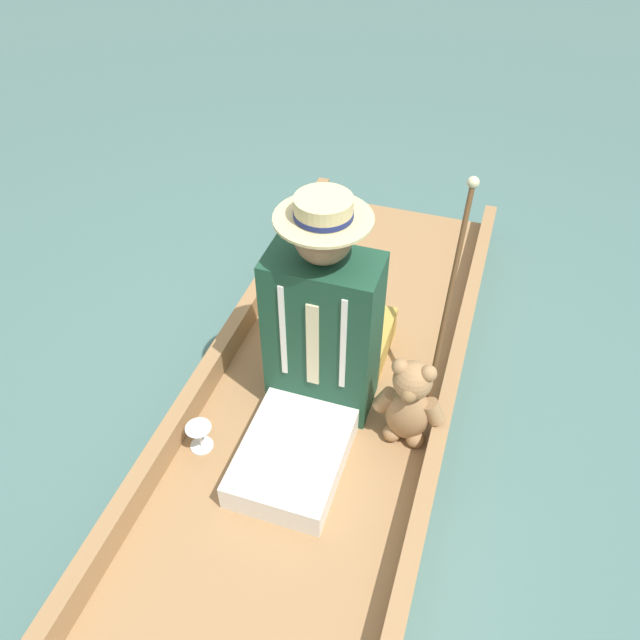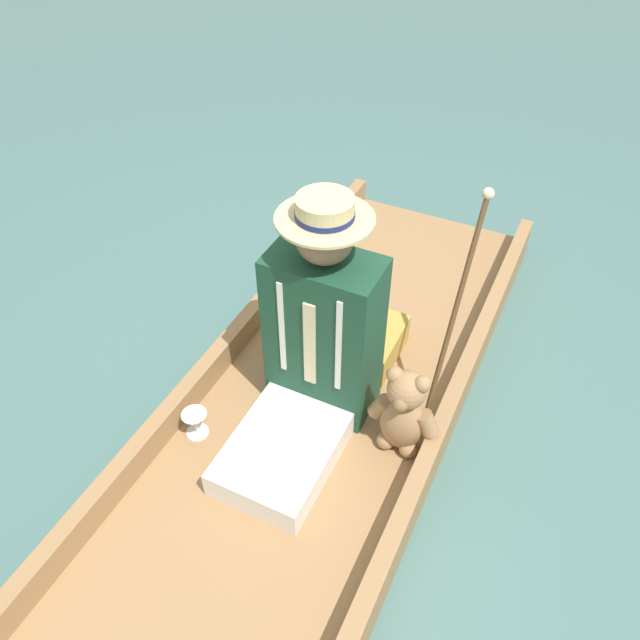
% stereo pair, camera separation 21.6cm
% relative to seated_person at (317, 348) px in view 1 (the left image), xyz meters
% --- Properties ---
extents(ground_plane, '(16.00, 16.00, 0.00)m').
position_rel_seated_person_xyz_m(ground_plane, '(-0.01, -0.09, -0.45)').
color(ground_plane, '#476B66').
extents(punt_boat, '(0.99, 2.82, 0.23)m').
position_rel_seated_person_xyz_m(punt_boat, '(-0.01, -0.09, -0.38)').
color(punt_boat, '#997047').
rests_on(punt_boat, ground_plane).
extents(seat_cushion, '(0.44, 0.31, 0.14)m').
position_rel_seated_person_xyz_m(seat_cushion, '(0.03, -0.37, -0.27)').
color(seat_cushion, '#B7933D').
rests_on(seat_cushion, punt_boat).
extents(seated_person, '(0.39, 0.74, 0.91)m').
position_rel_seated_person_xyz_m(seated_person, '(0.00, 0.00, 0.00)').
color(seated_person, white).
rests_on(seated_person, punt_boat).
extents(teddy_bear, '(0.27, 0.16, 0.38)m').
position_rel_seated_person_xyz_m(teddy_bear, '(-0.35, 0.01, -0.16)').
color(teddy_bear, '#9E754C').
rests_on(teddy_bear, punt_boat).
extents(wine_glass, '(0.09, 0.09, 0.11)m').
position_rel_seated_person_xyz_m(wine_glass, '(0.35, 0.30, -0.26)').
color(wine_glass, silver).
rests_on(wine_glass, punt_boat).
extents(walking_cane, '(0.04, 0.44, 0.83)m').
position_rel_seated_person_xyz_m(walking_cane, '(-0.41, -0.33, 0.14)').
color(walking_cane, brown).
rests_on(walking_cane, punt_boat).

